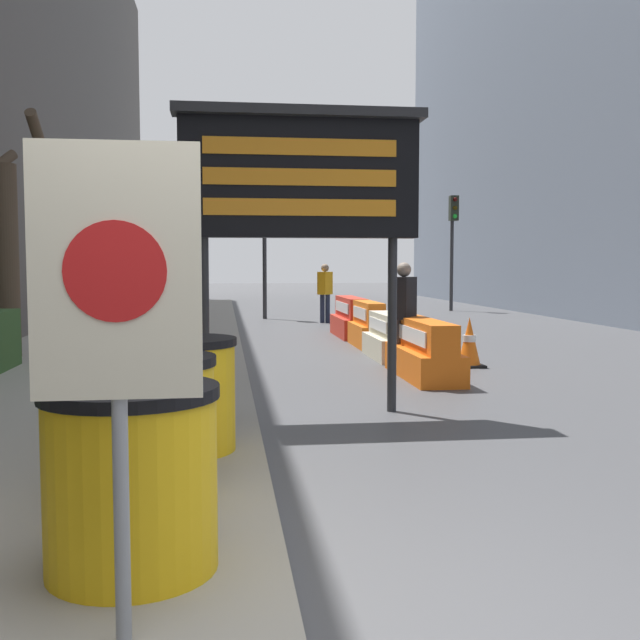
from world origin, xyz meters
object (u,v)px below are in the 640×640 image
Objects in this scene: traffic_light_far_side at (453,228)px; pedestrian_passerby at (404,307)px; message_board at (300,178)px; jersey_barrier_cream at (389,339)px; jersey_barrier_red_striped at (351,319)px; jersey_barrier_orange_far at (424,352)px; traffic_light_near_curb at (265,224)px; barrel_drum_middle at (149,426)px; barrel_drum_foreground at (131,478)px; pedestrian_worker at (325,288)px; jersey_barrier_orange_near at (368,327)px; warning_sign at (117,305)px; traffic_cone_near at (469,342)px; barrel_drum_back at (183,394)px.

traffic_light_far_side is 14.97m from pedestrian_passerby.
message_board is 5.39m from jersey_barrier_cream.
jersey_barrier_red_striped is at bearing 90.00° from jersey_barrier_cream.
traffic_light_near_curb is at bearing 97.82° from jersey_barrier_orange_far.
jersey_barrier_cream is (3.25, 7.66, -0.25)m from barrel_drum_middle.
barrel_drum_foreground is at bearing -116.01° from jersey_barrier_orange_far.
pedestrian_worker is (1.93, 12.30, -1.54)m from message_board.
jersey_barrier_orange_near reaches higher than jersey_barrier_red_striped.
pedestrian_worker reaches higher than jersey_barrier_red_striped.
traffic_cone_near is at bearing 63.43° from warning_sign.
jersey_barrier_cream is 1.84m from jersey_barrier_orange_near.
jersey_barrier_red_striped is (3.22, 12.68, -0.20)m from barrel_drum_foreground.
jersey_barrier_orange_near is 3.21m from traffic_cone_near.
barrel_drum_back is (0.15, 1.15, 0.00)m from barrel_drum_middle.
warning_sign is 8.57m from pedestrian_passerby.
traffic_cone_near is (1.00, 0.99, 0.02)m from jersey_barrier_orange_far.
traffic_light_far_side is at bearing 64.79° from jersey_barrier_orange_near.
barrel_drum_foreground is at bearing 26.01° from pedestrian_worker.
traffic_cone_near is (1.00, -5.09, -0.00)m from jersey_barrier_red_striped.
message_board reaches higher than traffic_cone_near.
pedestrian_passerby reaches higher than traffic_cone_near.
traffic_light_near_curb is at bearing 85.24° from warning_sign.
pedestrian_passerby is (1.85, 2.97, -1.53)m from message_board.
barrel_drum_foreground reaches higher than traffic_cone_near.
pedestrian_worker is (-0.05, 3.90, 0.56)m from jersey_barrier_red_striped.
barrel_drum_back is 1.14× the size of traffic_cone_near.
message_board is at bearing 60.49° from barrel_drum_back.
traffic_light_near_curb is at bearing 84.45° from barrel_drum_middle.
jersey_barrier_cream is at bearing 30.82° from pedestrian_passerby.
barrel_drum_middle is 1.14× the size of traffic_cone_near.
jersey_barrier_orange_near is at bearing 108.10° from traffic_cone_near.
barrel_drum_foreground is 0.23× the size of traffic_light_near_curb.
traffic_cone_near is at bearing -106.26° from traffic_light_far_side.
jersey_barrier_cream is at bearing 67.00° from barrel_drum_middle.
barrel_drum_foreground is 18.42m from traffic_light_near_curb.
barrel_drum_back is 0.55× the size of pedestrian_passerby.
barrel_drum_middle is 10.04m from jersey_barrier_orange_near.
barrel_drum_back reaches higher than jersey_barrier_orange_far.
warning_sign is 17.61m from pedestrian_worker.
jersey_barrier_red_striped is at bearing 76.71° from message_board.
jersey_barrier_orange_near is at bearing -78.10° from traffic_light_near_curb.
jersey_barrier_orange_near is (3.22, 10.65, -0.20)m from barrel_drum_foreground.
barrel_drum_foreground is 22.84m from traffic_light_far_side.
jersey_barrier_cream is at bearing 64.50° from barrel_drum_back.
pedestrian_passerby reaches higher than jersey_barrier_orange_far.
pedestrian_passerby is (3.12, 6.10, 0.38)m from barrel_drum_middle.
jersey_barrier_cream is at bearing 90.00° from jersey_barrier_orange_far.
jersey_barrier_red_striped reaches higher than traffic_cone_near.
jersey_barrier_orange_far is 1.32× the size of pedestrian_worker.
barrel_drum_back is 0.46× the size of warning_sign.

